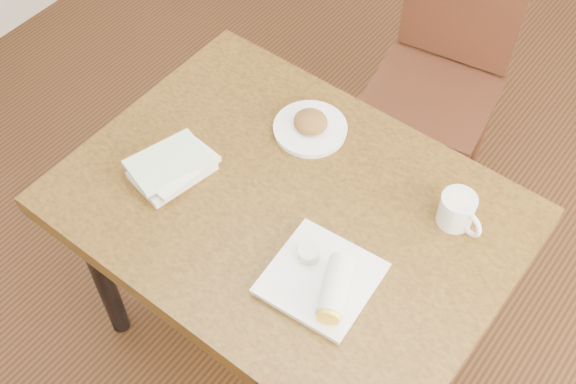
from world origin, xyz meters
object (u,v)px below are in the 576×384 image
Objects in this scene: table at (288,222)px; book_stack at (173,167)px; chair_far at (443,65)px; plate_scone at (310,126)px; plate_burrito at (325,281)px; coffee_mug at (458,210)px.

table is 0.34m from book_stack.
chair_far reaches higher than table.
plate_scone is at bearing 60.09° from book_stack.
book_stack reaches higher than table.
table is 4.33× the size of plate_burrito.
plate_scone reaches higher than book_stack.
table is 4.92× the size of book_stack.
plate_scone is 1.58× the size of coffee_mug.
chair_far is 0.72m from plate_scone.
coffee_mug reaches higher than plate_scone.
chair_far is (-0.03, 0.91, -0.12)m from table.
plate_scone is 0.48m from coffee_mug.
chair_far reaches higher than plate_burrito.
plate_burrito is 1.14× the size of book_stack.
coffee_mug is 0.39m from plate_burrito.
plate_burrito is (0.22, -0.14, 0.11)m from table.
plate_burrito is at bearing -3.63° from book_stack.
plate_burrito is at bearing -32.60° from table.
coffee_mug is (0.47, -0.02, 0.03)m from plate_scone.
plate_scone is 0.40m from book_stack.
book_stack is (-0.30, -0.11, 0.11)m from table.
plate_burrito reaches higher than table.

